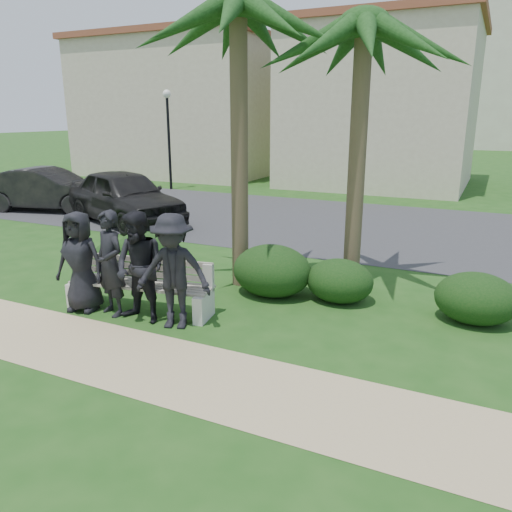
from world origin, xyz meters
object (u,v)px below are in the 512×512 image
object	(u,v)px
car_a	(125,197)
man_a	(80,262)
park_bench	(141,289)
man_d	(173,272)
man_c	(140,268)
palm_left	(238,8)
palm_right	(364,27)
man_b	(110,264)
car_b	(48,189)
street_lamp	(168,122)

from	to	relation	value
car_a	man_a	bearing A→B (deg)	-123.53
park_bench	man_d	world-z (taller)	man_d
park_bench	car_a	distance (m)	7.56
man_c	palm_left	xyz separation A→B (m)	(0.57, 2.35, 4.11)
palm_right	man_d	bearing A→B (deg)	-121.32
park_bench	car_a	size ratio (longest dim) A/B	0.54
man_c	palm_right	bearing A→B (deg)	55.26
man_a	man_d	world-z (taller)	man_d
palm_right	man_b	bearing A→B (deg)	-134.83
man_a	man_b	world-z (taller)	man_b
man_d	car_a	world-z (taller)	man_d
man_c	car_b	size ratio (longest dim) A/B	0.41
street_lamp	car_b	world-z (taller)	street_lamp
car_b	man_d	bearing A→B (deg)	-138.11
man_b	palm_right	world-z (taller)	palm_right
man_d	park_bench	bearing A→B (deg)	145.14
park_bench	man_c	world-z (taller)	man_c
street_lamp	man_b	size ratio (longest dim) A/B	2.42
man_a	car_b	xyz separation A→B (m)	(-7.89, 6.53, -0.12)
man_a	car_a	size ratio (longest dim) A/B	0.36
street_lamp	man_b	bearing A→B (deg)	-58.81
man_d	man_b	bearing A→B (deg)	163.77
street_lamp	man_d	distance (m)	15.58
street_lamp	man_b	xyz separation A→B (m)	(7.65, -12.63, -2.06)
man_c	palm_left	distance (m)	4.77
palm_right	car_a	world-z (taller)	palm_right
man_b	car_a	bearing A→B (deg)	145.91
park_bench	man_a	bearing A→B (deg)	-168.09
palm_left	palm_right	distance (m)	2.21
street_lamp	man_c	bearing A→B (deg)	-56.80
man_b	man_d	world-z (taller)	man_d
man_a	car_a	xyz separation A→B (m)	(-4.07, 6.01, -0.04)
street_lamp	man_d	bearing A→B (deg)	-54.84
man_d	car_b	distance (m)	11.68
man_d	car_b	xyz separation A→B (m)	(-9.73, 6.46, -0.18)
man_c	street_lamp	bearing A→B (deg)	126.78
car_b	man_c	bearing A→B (deg)	-139.97
car_a	park_bench	bearing A→B (deg)	-116.02
street_lamp	palm_right	bearing A→B (deg)	-40.94
palm_left	car_b	distance (m)	11.38
palm_left	palm_right	xyz separation A→B (m)	(1.99, 0.89, -0.32)
man_b	man_d	size ratio (longest dim) A/B	0.97
man_a	car_a	world-z (taller)	man_a
park_bench	car_a	xyz separation A→B (m)	(-5.01, 5.64, 0.43)
man_c	man_d	bearing A→B (deg)	6.60
park_bench	palm_left	distance (m)	5.12
man_d	car_b	world-z (taller)	man_d
street_lamp	man_c	size ratio (longest dim) A/B	2.37
palm_left	car_b	size ratio (longest dim) A/B	1.35
park_bench	man_b	distance (m)	0.67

